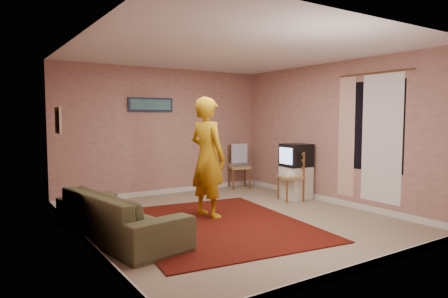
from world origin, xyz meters
TOP-DOWN VIEW (x-y plane):
  - ground at (0.00, 0.00)m, footprint 5.00×5.00m
  - wall_back at (0.00, 2.50)m, footprint 4.50×0.02m
  - wall_front at (0.00, -2.50)m, footprint 4.50×0.02m
  - wall_left at (-2.25, 0.00)m, footprint 0.02×5.00m
  - wall_right at (2.25, 0.00)m, footprint 0.02×5.00m
  - ceiling at (0.00, 0.00)m, footprint 4.50×5.00m
  - baseboard_back at (0.00, 2.49)m, footprint 4.50×0.02m
  - baseboard_front at (0.00, -2.49)m, footprint 4.50×0.02m
  - baseboard_left at (-2.24, 0.00)m, footprint 0.02×5.00m
  - baseboard_right at (2.24, 0.00)m, footprint 0.02×5.00m
  - window at (2.24, -0.90)m, footprint 0.01×1.10m
  - curtain_sheer at (2.23, -1.05)m, footprint 0.01×0.75m
  - curtain_floral at (2.21, -0.35)m, footprint 0.01×0.35m
  - curtain_rod at (2.20, -0.90)m, footprint 0.02×1.40m
  - picture_back at (-0.30, 2.47)m, footprint 0.95×0.04m
  - picture_left at (-2.22, 1.60)m, footprint 0.04×0.38m
  - area_rug at (-0.39, -0.13)m, footprint 2.87×3.41m
  - tv_cabinet at (1.95, 0.64)m, footprint 0.50×0.45m
  - crt_tv at (1.94, 0.64)m, footprint 0.54×0.49m
  - chair_a at (1.69, 2.20)m, footprint 0.55×0.54m
  - dvd_player at (1.69, 2.20)m, footprint 0.39×0.28m
  - blue_throw at (1.69, 2.20)m, footprint 0.41×0.05m
  - chair_b at (1.73, 0.55)m, footprint 0.50×0.52m
  - game_console at (1.73, 0.55)m, footprint 0.21×0.16m
  - sofa at (-1.80, -0.02)m, footprint 1.21×2.29m
  - person at (-0.23, 0.35)m, footprint 0.60×0.78m

SIDE VIEW (x-z plane):
  - ground at x=0.00m, z-range 0.00..0.00m
  - area_rug at x=-0.39m, z-range 0.00..0.02m
  - baseboard_back at x=0.00m, z-range 0.00..0.10m
  - baseboard_front at x=0.00m, z-range 0.00..0.10m
  - baseboard_left at x=-2.24m, z-range 0.00..0.10m
  - baseboard_right at x=2.24m, z-range 0.00..0.10m
  - sofa at x=-1.80m, z-range 0.00..0.63m
  - tv_cabinet at x=1.95m, z-range 0.00..0.64m
  - game_console at x=1.73m, z-range 0.48..0.52m
  - dvd_player at x=1.69m, z-range 0.50..0.56m
  - chair_b at x=1.73m, z-range 0.32..0.83m
  - chair_a at x=1.69m, z-range 0.33..0.86m
  - blue_throw at x=1.69m, z-range 0.57..1.00m
  - crt_tv at x=1.94m, z-range 0.64..1.08m
  - person at x=-0.23m, z-range 0.00..1.92m
  - curtain_sheer at x=2.23m, z-range 0.20..2.30m
  - curtain_floral at x=2.21m, z-range 0.20..2.30m
  - wall_back at x=0.00m, z-range 0.00..2.60m
  - wall_front at x=0.00m, z-range 0.00..2.60m
  - wall_left at x=-2.25m, z-range 0.00..2.60m
  - wall_right at x=2.25m, z-range 0.00..2.60m
  - window at x=2.24m, z-range 0.70..2.20m
  - picture_left at x=-2.22m, z-range 1.34..1.76m
  - picture_back at x=-0.30m, z-range 1.71..1.99m
  - curtain_rod at x=2.20m, z-range 2.31..2.33m
  - ceiling at x=0.00m, z-range 2.59..2.61m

